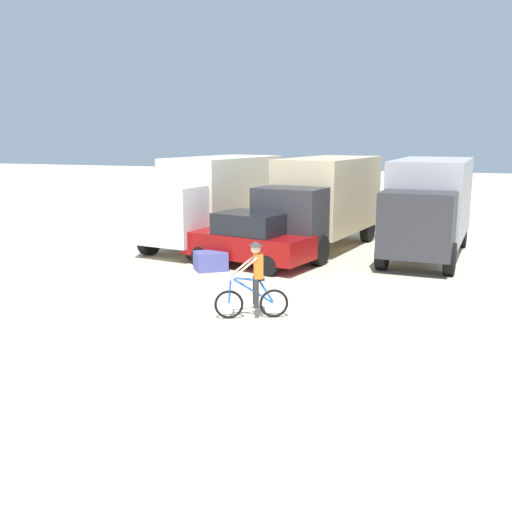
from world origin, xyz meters
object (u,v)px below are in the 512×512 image
Objects in this scene: box_truck_cream_rv at (215,197)px; box_truck_tan_camper at (323,199)px; sedan_parked at (248,240)px; supply_crate at (211,261)px; cyclist_orange_shirt at (254,283)px; box_truck_grey_hauler at (429,203)px.

box_truck_tan_camper is (4.05, 0.65, 0.00)m from box_truck_cream_rv.
sedan_parked is 4.65× the size of supply_crate.
cyclist_orange_shirt is at bearing -86.97° from box_truck_tan_camper.
cyclist_orange_shirt is (2.03, -5.17, -0.04)m from sedan_parked.
box_truck_cream_rv is 1.00× the size of box_truck_tan_camper.
box_truck_grey_hauler is 1.53× the size of sedan_parked.
cyclist_orange_shirt is 1.88× the size of supply_crate.
box_truck_cream_rv is 7.85m from box_truck_grey_hauler.
cyclist_orange_shirt is at bearing -68.56° from sedan_parked.
cyclist_orange_shirt is (4.52, -8.27, -1.03)m from box_truck_cream_rv.
supply_crate is (1.56, -4.03, -1.58)m from box_truck_cream_rv.
box_truck_tan_camper reaches higher than sedan_parked.
cyclist_orange_shirt is (-3.30, -8.80, -1.03)m from box_truck_grey_hauler.
box_truck_tan_camper is at bearing 9.15° from box_truck_cream_rv.
box_truck_tan_camper is at bearing 62.01° from supply_crate.
box_truck_grey_hauler is 9.46m from cyclist_orange_shirt.
box_truck_cream_rv is 4.10m from sedan_parked.
box_truck_cream_rv is 9.48m from cyclist_orange_shirt.
supply_crate is (-0.93, -0.92, -0.59)m from sedan_parked.
box_truck_cream_rv is at bearing 128.78° from sedan_parked.
box_truck_cream_rv is 3.87× the size of cyclist_orange_shirt.
cyclist_orange_shirt is at bearing -61.32° from box_truck_cream_rv.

